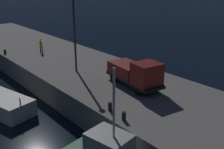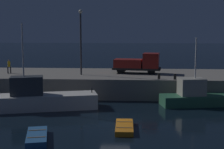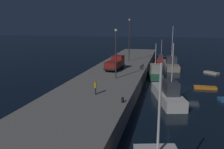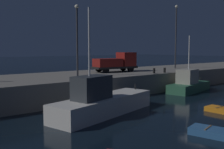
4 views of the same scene
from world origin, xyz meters
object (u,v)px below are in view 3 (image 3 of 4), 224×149
Objects in this scene: bollard_west at (141,67)px; bollard_east at (143,66)px; rowboat_blue_far at (212,73)px; lamp_post_east at (129,37)px; fishing_boat_white at (171,64)px; fishing_boat_grey at (155,73)px; rowboat_white_mid at (205,88)px; bollard_central at (123,100)px; dockworker at (96,86)px; fishing_boat_orange at (161,59)px; fishing_boat_blue at (168,94)px; utility_truck at (115,63)px; lamp_post_west at (116,50)px.

bollard_east is (1.67, -0.20, -0.01)m from bollard_west.
lamp_post_east reaches higher than rowboat_blue_far.
fishing_boat_white is 1.55× the size of fishing_boat_grey.
fishing_boat_grey is (-11.24, 3.19, -0.04)m from fishing_boat_white.
bollard_west reaches higher than rowboat_white_mid.
rowboat_white_mid is at bearing -33.00° from bollard_central.
dockworker is 2.82× the size of bollard_east.
fishing_boat_orange reaches higher than bollard_central.
rowboat_white_mid is (8.13, -6.03, -0.83)m from fishing_boat_blue.
lamp_post_east is 1.56× the size of utility_truck.
lamp_post_east is at bearing 7.98° from bollard_central.
rowboat_blue_far is 26.32m from lamp_post_west.
fishing_boat_blue is 1.37× the size of lamp_post_west.
lamp_post_east is at bearing 49.49° from fishing_boat_grey.
bollard_west is (2.10, -4.50, -0.90)m from utility_truck.
fishing_boat_white reaches higher than fishing_boat_blue.
lamp_post_east reaches higher than rowboat_white_mid.
fishing_boat_grey is at bearing -35.51° from bollard_west.
lamp_post_east is at bearing 158.94° from fishing_boat_orange.
fishing_boat_white is 18.96× the size of bollard_west.
bollard_west is 1.02× the size of bollard_east.
bollard_central is at bearing -163.99° from lamp_post_west.
fishing_boat_orange is 44.37m from dockworker.
bollard_east is at bearing -6.85° from bollard_west.
rowboat_blue_far is 19.45m from lamp_post_east.
bollard_east is (-13.02, 5.44, 1.58)m from fishing_boat_white.
bollard_central is at bearing 174.79° from fishing_boat_grey.
bollard_east is at bearing -10.50° from dockworker.
bollard_east is (19.41, -3.60, -0.66)m from dockworker.
rowboat_blue_far is at bearing -118.42° from fishing_boat_white.
fishing_boat_grey reaches higher than fishing_boat_orange.
fishing_boat_blue is 13.65m from utility_truck.
rowboat_white_mid is at bearing -114.88° from bollard_east.
bollard_east reaches higher than rowboat_white_mid.
utility_truck is at bearing 148.86° from fishing_boat_white.
bollard_west is at bearing 23.81° from fishing_boat_blue.
fishing_boat_white reaches higher than bollard_central.
dockworker is at bearing 169.50° from bollard_east.
utility_truck is at bearing 15.08° from bollard_central.
utility_truck reaches higher than dockworker.
fishing_boat_blue is 10.75m from dockworker.
lamp_post_east reaches higher than bollard_central.
utility_truck is 18.56m from bollard_central.
fishing_boat_orange is 11.94× the size of bollard_west.
bollard_central is (-46.09, 2.67, 1.91)m from fishing_boat_orange.
bollard_west is at bearing 173.47° from fishing_boat_orange.
fishing_boat_blue reaches higher than utility_truck.
bollard_west is at bearing 0.92° from bollard_central.
lamp_post_west reaches higher than dockworker.
utility_truck is (-16.79, 10.14, 2.48)m from fishing_boat_white.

